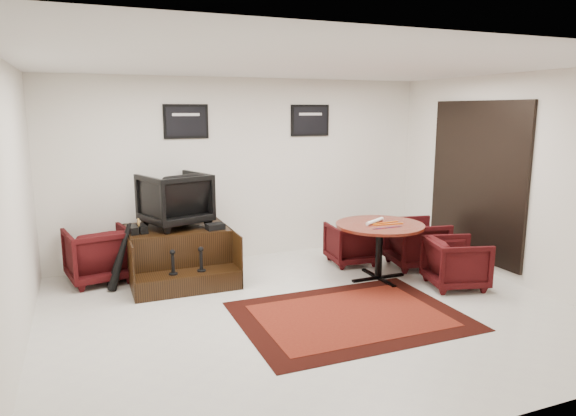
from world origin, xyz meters
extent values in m
plane|color=beige|center=(0.00, 0.00, 0.00)|extent=(6.00, 6.00, 0.00)
cube|color=silver|center=(0.00, 2.50, 1.40)|extent=(6.00, 0.02, 2.80)
cube|color=silver|center=(0.00, -2.50, 1.40)|extent=(6.00, 0.02, 2.80)
cube|color=silver|center=(-3.00, 0.00, 1.40)|extent=(0.02, 5.00, 2.80)
cube|color=silver|center=(3.00, 0.00, 1.40)|extent=(0.02, 5.00, 2.80)
cube|color=white|center=(0.00, 0.00, 2.80)|extent=(6.00, 5.00, 0.02)
cube|color=black|center=(2.97, 0.70, 1.30)|extent=(0.05, 1.90, 2.30)
cube|color=black|center=(2.96, 0.70, 1.30)|extent=(0.02, 1.72, 2.12)
cube|color=black|center=(2.97, 0.70, 1.30)|extent=(0.03, 0.05, 2.12)
cube|color=black|center=(-0.90, 2.48, 2.15)|extent=(0.66, 0.03, 0.50)
cube|color=black|center=(-0.90, 2.46, 2.15)|extent=(0.58, 0.01, 0.42)
cube|color=silver|center=(-0.90, 2.46, 2.25)|extent=(0.40, 0.00, 0.04)
cube|color=black|center=(1.10, 2.48, 2.15)|extent=(0.66, 0.03, 0.50)
cube|color=black|center=(1.10, 2.46, 2.15)|extent=(0.58, 0.01, 0.42)
cube|color=silver|center=(1.10, 2.46, 2.25)|extent=(0.40, 0.00, 0.04)
cube|color=black|center=(0.36, -0.30, 0.00)|extent=(2.50, 1.87, 0.01)
cube|color=#54110C|center=(0.36, -0.30, 0.01)|extent=(2.05, 1.43, 0.01)
cube|color=black|center=(-1.20, 1.91, 0.35)|extent=(1.36, 1.01, 0.71)
cube|color=black|center=(-1.20, 1.20, 0.13)|extent=(1.36, 0.40, 0.25)
cube|color=black|center=(-1.87, 1.71, 0.35)|extent=(0.02, 1.41, 0.71)
cube|color=black|center=(-0.52, 1.71, 0.35)|extent=(0.02, 1.41, 0.71)
cylinder|color=black|center=(-1.38, 1.20, 0.26)|extent=(0.11, 0.11, 0.02)
cylinder|color=black|center=(-1.38, 1.20, 0.39)|extent=(0.04, 0.04, 0.24)
sphere|color=black|center=(-1.38, 1.20, 0.55)|extent=(0.07, 0.07, 0.07)
cylinder|color=black|center=(-1.01, 1.20, 0.26)|extent=(0.11, 0.11, 0.02)
cylinder|color=black|center=(-1.01, 1.20, 0.39)|extent=(0.04, 0.04, 0.24)
sphere|color=black|center=(-1.01, 1.20, 0.55)|extent=(0.07, 0.07, 0.07)
imported|color=black|center=(-1.20, 1.96, 1.13)|extent=(1.02, 0.99, 0.84)
cube|color=black|center=(-1.80, 1.75, 0.76)|extent=(0.14, 0.28, 0.10)
cube|color=black|center=(-1.68, 1.76, 0.76)|extent=(0.14, 0.28, 0.10)
cube|color=black|center=(-0.73, 1.56, 0.75)|extent=(0.26, 0.20, 0.08)
imported|color=black|center=(-2.24, 2.08, 0.41)|extent=(0.92, 0.88, 0.82)
cylinder|color=#47130A|center=(1.36, 0.71, 0.77)|extent=(1.20, 1.20, 0.04)
cylinder|color=black|center=(1.36, 0.71, 0.40)|extent=(0.10, 0.10, 0.71)
cube|color=black|center=(1.36, 0.71, 0.02)|extent=(0.81, 0.06, 0.03)
cube|color=black|center=(1.36, 0.71, 0.02)|extent=(0.06, 0.81, 0.03)
imported|color=black|center=(1.37, 1.51, 0.35)|extent=(0.73, 0.69, 0.69)
imported|color=black|center=(2.21, 1.02, 0.39)|extent=(0.84, 0.88, 0.79)
imported|color=black|center=(2.14, 0.06, 0.36)|extent=(0.82, 0.85, 0.72)
cylinder|color=silver|center=(1.32, 0.78, 0.81)|extent=(0.39, 0.26, 0.05)
cylinder|color=orange|center=(1.44, 0.63, 0.79)|extent=(0.45, 0.05, 0.01)
cylinder|color=orange|center=(1.44, 0.73, 0.79)|extent=(0.45, 0.04, 0.01)
cylinder|color=#4C1933|center=(1.14, 0.46, 0.79)|extent=(0.10, 0.04, 0.01)
cylinder|color=#4C1933|center=(1.20, 0.46, 0.79)|extent=(0.10, 0.04, 0.01)
cylinder|color=#4C1933|center=(1.26, 0.46, 0.79)|extent=(0.10, 0.04, 0.01)
cylinder|color=#4C1933|center=(1.32, 0.46, 0.79)|extent=(0.10, 0.04, 0.01)
cylinder|color=#4C1933|center=(1.38, 0.46, 0.79)|extent=(0.10, 0.04, 0.01)
cylinder|color=#4C1933|center=(1.44, 0.46, 0.79)|extent=(0.10, 0.04, 0.01)
cylinder|color=#4C1933|center=(1.50, 0.46, 0.79)|extent=(0.10, 0.04, 0.01)
camera|label=1|loc=(-2.36, -5.16, 2.32)|focal=32.00mm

